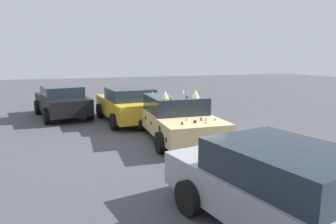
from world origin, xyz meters
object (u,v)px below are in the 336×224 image
Objects in this scene: art_car_decorated at (176,117)px; parked_sedan_near_right at (293,195)px; parked_sedan_near_left at (128,105)px; parked_sedan_row_back_far at (62,101)px.

art_car_decorated is 0.92× the size of parked_sedan_near_right.
parked_sedan_near_left is 3.23m from parked_sedan_row_back_far.
parked_sedan_row_back_far is 11.38m from parked_sedan_near_right.
parked_sedan_row_back_far is at bearing 48.31° from parked_sedan_near_left.
parked_sedan_near_left is (3.07, 0.96, 0.01)m from art_car_decorated.
art_car_decorated is 1.06× the size of parked_sedan_near_left.
art_car_decorated is at bearing -156.24° from parked_sedan_row_back_far.
parked_sedan_near_left is at bearing -138.32° from parked_sedan_row_back_far.
art_car_decorated is 5.96m from parked_sedan_near_right.
parked_sedan_row_back_far is 0.86× the size of parked_sedan_near_right.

